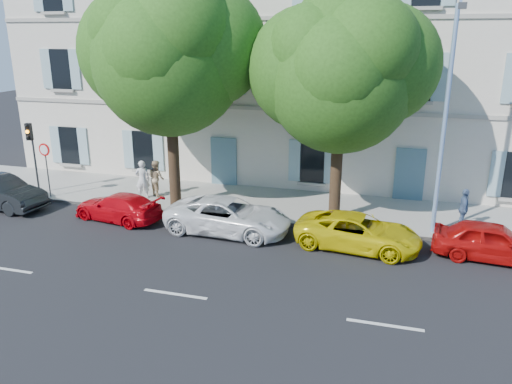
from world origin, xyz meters
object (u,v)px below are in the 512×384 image
(tree_left, at_px, (169,60))
(traffic_light, at_px, (31,143))
(tree_right, at_px, (341,79))
(car_red_hatchback, at_px, (492,242))
(street_lamp, at_px, (447,110))
(car_dark_sedan, at_px, (0,193))
(car_red_coupe, at_px, (118,207))
(car_white_coupe, at_px, (228,216))
(pedestrian_a, at_px, (143,179))
(pedestrian_b, at_px, (157,178))
(road_sign, at_px, (46,158))
(pedestrian_c, at_px, (464,209))
(car_yellow_supercar, at_px, (358,232))

(tree_left, relative_size, traffic_light, 2.88)
(tree_left, bearing_deg, tree_right, 1.59)
(car_red_hatchback, relative_size, tree_left, 0.40)
(traffic_light, relative_size, street_lamp, 0.40)
(car_dark_sedan, distance_m, car_red_hatchback, 19.88)
(car_red_coupe, bearing_deg, car_dark_sedan, -78.74)
(car_white_coupe, height_order, traffic_light, traffic_light)
(car_red_hatchback, height_order, pedestrian_a, pedestrian_a)
(traffic_light, bearing_deg, pedestrian_b, 12.17)
(road_sign, bearing_deg, tree_right, 3.12)
(tree_right, relative_size, pedestrian_c, 5.49)
(car_red_coupe, xyz_separation_m, pedestrian_b, (0.26, 3.00, 0.42))
(car_red_coupe, xyz_separation_m, car_white_coupe, (4.80, -0.06, 0.11))
(traffic_light, distance_m, pedestrian_b, 5.95)
(car_red_coupe, height_order, pedestrian_b, pedestrian_b)
(street_lamp, xyz_separation_m, pedestrian_a, (-12.52, 0.88, -3.76))
(road_sign, height_order, pedestrian_a, road_sign)
(car_yellow_supercar, bearing_deg, car_white_coupe, 94.80)
(tree_left, relative_size, pedestrian_b, 5.75)
(pedestrian_c, bearing_deg, street_lamp, 127.42)
(tree_right, height_order, pedestrian_c, tree_right)
(street_lamp, xyz_separation_m, pedestrian_b, (-12.09, 1.41, -3.81))
(road_sign, xyz_separation_m, street_lamp, (16.78, 0.11, 2.84))
(tree_right, xyz_separation_m, pedestrian_c, (4.89, 0.26, -4.77))
(car_dark_sedan, relative_size, pedestrian_b, 2.57)
(car_dark_sedan, distance_m, street_lamp, 18.62)
(car_red_coupe, bearing_deg, car_red_hatchback, 100.62)
(car_red_coupe, bearing_deg, car_white_coupe, 99.75)
(pedestrian_a, bearing_deg, street_lamp, 150.87)
(pedestrian_b, bearing_deg, car_dark_sedan, 61.59)
(tree_left, height_order, pedestrian_c, tree_left)
(car_red_coupe, height_order, tree_left, tree_left)
(traffic_light, height_order, pedestrian_a, traffic_light)
(traffic_light, xyz_separation_m, pedestrian_a, (5.19, 0.68, -1.52))
(road_sign, relative_size, street_lamp, 0.31)
(pedestrian_a, distance_m, pedestrian_c, 13.62)
(traffic_light, relative_size, pedestrian_a, 1.89)
(pedestrian_c, bearing_deg, traffic_light, 91.55)
(car_dark_sedan, height_order, tree_right, tree_right)
(car_red_coupe, xyz_separation_m, road_sign, (-4.42, 1.48, 1.40))
(car_red_coupe, distance_m, car_yellow_supercar, 9.72)
(tree_left, bearing_deg, street_lamp, -2.15)
(car_yellow_supercar, relative_size, traffic_light, 1.33)
(car_white_coupe, xyz_separation_m, tree_right, (3.77, 2.24, 5.04))
(tree_right, height_order, pedestrian_b, tree_right)
(car_white_coupe, bearing_deg, street_lamp, -75.03)
(pedestrian_a, height_order, pedestrian_b, pedestrian_a)
(car_yellow_supercar, xyz_separation_m, tree_left, (-8.06, 2.19, 5.69))
(pedestrian_a, bearing_deg, road_sign, -11.90)
(car_white_coupe, bearing_deg, pedestrian_a, 65.70)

